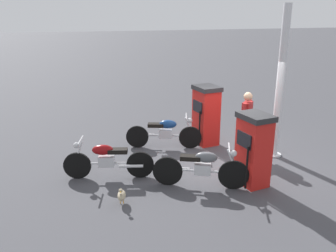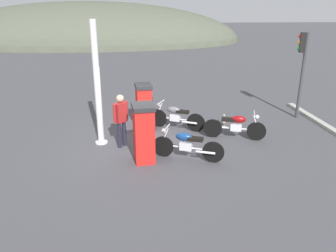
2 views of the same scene
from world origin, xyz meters
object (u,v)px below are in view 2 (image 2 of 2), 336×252
(motorcycle_extra, at_px, (236,126))
(attendant_person, at_px, (121,117))
(fuel_pump_far, at_px, (144,106))
(motorcycle_near_pump, at_px, (187,144))
(motorcycle_far_pump, at_px, (176,116))
(fuel_pump_near, at_px, (144,133))
(canopy_support_pole, at_px, (97,87))
(wandering_duck, at_px, (224,121))
(roadside_traffic_light, at_px, (302,60))

(motorcycle_extra, distance_m, attendant_person, 3.80)
(fuel_pump_far, relative_size, motorcycle_extra, 0.80)
(motorcycle_near_pump, bearing_deg, motorcycle_far_pump, 92.31)
(fuel_pump_far, bearing_deg, fuel_pump_near, -90.00)
(canopy_support_pole, bearing_deg, motorcycle_extra, 0.86)
(wandering_duck, bearing_deg, attendant_person, -155.65)
(motorcycle_extra, bearing_deg, fuel_pump_near, -154.53)
(attendant_person, distance_m, wandering_duck, 4.07)
(canopy_support_pole, bearing_deg, motorcycle_far_pump, 23.72)
(motorcycle_near_pump, height_order, motorcycle_far_pump, motorcycle_far_pump)
(motorcycle_near_pump, bearing_deg, motorcycle_extra, 38.63)
(motorcycle_extra, bearing_deg, wandering_duck, 94.79)
(motorcycle_far_pump, height_order, wandering_duck, motorcycle_far_pump)
(motorcycle_near_pump, height_order, motorcycle_extra, same)
(motorcycle_near_pump, xyz_separation_m, canopy_support_pole, (-2.63, 1.38, 1.40))
(fuel_pump_near, relative_size, wandering_duck, 4.18)
(fuel_pump_near, xyz_separation_m, roadside_traffic_light, (5.96, 3.48, 1.40))
(fuel_pump_far, relative_size, wandering_duck, 4.00)
(motorcycle_extra, bearing_deg, roadside_traffic_light, 34.80)
(motorcycle_near_pump, relative_size, wandering_duck, 4.99)
(fuel_pump_near, bearing_deg, fuel_pump_far, 90.00)
(motorcycle_near_pump, xyz_separation_m, motorcycle_far_pump, (-0.10, 2.49, 0.02))
(motorcycle_far_pump, bearing_deg, fuel_pump_far, 171.59)
(fuel_pump_near, bearing_deg, attendant_person, 123.85)
(fuel_pump_near, height_order, motorcycle_extra, fuel_pump_near)
(fuel_pump_far, bearing_deg, attendant_person, -113.75)
(attendant_person, xyz_separation_m, canopy_support_pole, (-0.70, 0.33, 0.88))
(wandering_duck, relative_size, canopy_support_pole, 0.10)
(motorcycle_far_pump, relative_size, canopy_support_pole, 0.50)
(attendant_person, bearing_deg, canopy_support_pole, 154.99)
(motorcycle_extra, relative_size, roadside_traffic_light, 0.62)
(fuel_pump_far, xyz_separation_m, attendant_person, (-0.71, -1.61, 0.16))
(wandering_duck, bearing_deg, canopy_support_pole, -163.07)
(attendant_person, relative_size, wandering_duck, 4.19)
(attendant_person, bearing_deg, fuel_pump_far, 66.25)
(fuel_pump_near, xyz_separation_m, attendant_person, (-0.71, 1.05, 0.12))
(canopy_support_pole, bearing_deg, wandering_duck, 16.93)
(motorcycle_extra, height_order, attendant_person, attendant_person)
(fuel_pump_near, xyz_separation_m, wandering_duck, (2.93, 2.70, -0.67))
(motorcycle_near_pump, distance_m, roadside_traffic_light, 6.14)
(fuel_pump_far, xyz_separation_m, motorcycle_extra, (3.03, -1.21, -0.36))
(fuel_pump_far, relative_size, canopy_support_pole, 0.42)
(wandering_duck, distance_m, roadside_traffic_light, 3.75)
(motorcycle_far_pump, bearing_deg, wandering_duck, 6.53)
(fuel_pump_near, relative_size, motorcycle_near_pump, 0.84)
(motorcycle_far_pump, xyz_separation_m, attendant_person, (-1.83, -1.44, 0.49))
(attendant_person, bearing_deg, motorcycle_extra, 5.99)
(fuel_pump_near, relative_size, motorcycle_far_pump, 0.88)
(motorcycle_near_pump, relative_size, motorcycle_extra, 1.00)
(fuel_pump_near, xyz_separation_m, motorcycle_near_pump, (1.23, 0.00, -0.39))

